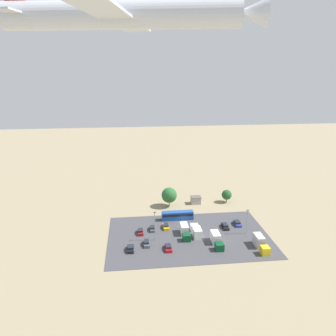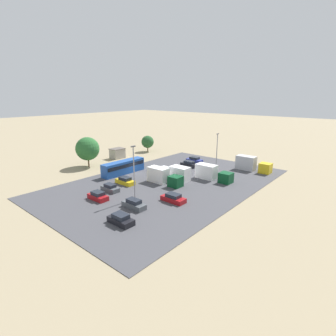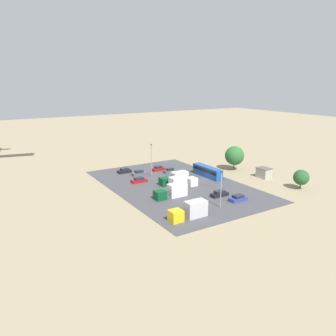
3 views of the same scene
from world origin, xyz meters
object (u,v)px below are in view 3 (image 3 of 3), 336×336
object	(u,v)px
parked_car_2	(181,174)
parked_car_7	(139,180)
parked_car_4	(124,171)
parked_car_3	(220,194)
parked_car_5	(158,169)
parked_car_6	(238,198)
parked_car_0	(139,173)
shed_building	(264,173)
parked_car_1	(170,171)
parked_truck_3	(190,211)
bus	(207,171)
parked_truck_2	(182,182)
parked_truck_1	(172,191)
parked_truck_0	(175,178)

from	to	relation	value
parked_car_2	parked_car_7	distance (m)	13.87
parked_car_2	parked_car_4	distance (m)	17.96
parked_car_3	parked_car_5	xyz separation A→B (m)	(29.11, 0.78, 0.00)
parked_car_6	parked_car_0	bearing A→B (deg)	-162.49
shed_building	parked_car_0	bearing A→B (deg)	55.05
parked_car_1	parked_car_4	bearing A→B (deg)	-121.45
parked_truck_3	bus	bearing A→B (deg)	-44.72
parked_car_4	parked_truck_2	world-z (taller)	parked_truck_2
parked_car_5	parked_car_6	bearing A→B (deg)	4.11
parked_car_0	parked_car_3	world-z (taller)	parked_car_0
parked_car_6	parked_car_5	bearing A→B (deg)	-175.89
parked_truck_3	parked_car_5	bearing A→B (deg)	-20.03
parked_car_4	parked_truck_3	xyz separation A→B (m)	(-39.48, 2.83, 0.95)
bus	parked_truck_3	xyz separation A→B (m)	(-22.46, 22.24, -0.08)
shed_building	parked_car_2	world-z (taller)	shed_building
parked_car_0	parked_car_6	xyz separation A→B (m)	(-32.25, -10.18, -0.04)
parked_car_2	parked_truck_1	bearing A→B (deg)	139.62
parked_car_5	parked_truck_2	size ratio (longest dim) A/B	0.52
parked_car_3	parked_car_7	bearing A→B (deg)	-150.75
parked_car_4	parked_car_6	bearing A→B (deg)	18.96
shed_building	parked_car_4	distance (m)	42.55
parked_truck_2	parked_car_4	bearing A→B (deg)	-161.68
parked_car_1	parked_car_2	bearing A→B (deg)	12.40
parked_car_6	parked_truck_3	bearing A→B (deg)	-81.87
parked_car_3	parked_truck_1	size ratio (longest dim) A/B	0.54
bus	parked_car_4	world-z (taller)	bus
parked_truck_0	parked_car_4	bearing A→B (deg)	22.79
parked_car_1	parked_car_5	bearing A→B (deg)	-156.21
parked_car_1	parked_car_6	world-z (taller)	parked_car_6
parked_truck_1	parked_car_3	bearing A→B (deg)	-119.04
parked_car_3	parked_truck_2	bearing A→B (deg)	-159.79
parked_car_0	parked_car_1	size ratio (longest dim) A/B	1.09
shed_building	parked_truck_0	size ratio (longest dim) A/B	0.49
parked_car_6	parked_truck_1	world-z (taller)	parked_truck_1
parked_car_1	shed_building	bearing A→B (deg)	48.05
bus	parked_car_5	xyz separation A→B (m)	(13.70, 9.06, -1.04)
bus	parked_car_1	world-z (taller)	bus
bus	parked_car_0	bearing A→B (deg)	-35.58
shed_building	parked_truck_3	xyz separation A→B (m)	(-13.02, 36.15, 0.18)
parked_car_7	parked_car_2	bearing A→B (deg)	-93.15
parked_car_1	parked_truck_2	distance (m)	15.01
bus	parked_car_5	world-z (taller)	bus
bus	parked_truck_3	distance (m)	31.61
parked_car_5	parked_car_6	xyz separation A→B (m)	(-33.93, -2.44, -0.02)
parked_truck_3	parked_truck_0	bearing A→B (deg)	-25.40
parked_truck_2	bus	bearing A→B (deg)	110.32
bus	parked_car_5	bearing A→B (deg)	-56.53
parked_car_3	parked_truck_1	distance (m)	11.80
parked_car_3	parked_truck_3	distance (m)	15.68
parked_car_4	parked_truck_1	xyz separation A→B (m)	(-26.71, -0.84, 0.82)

